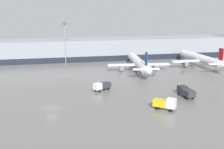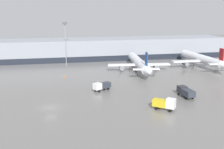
% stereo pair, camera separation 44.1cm
% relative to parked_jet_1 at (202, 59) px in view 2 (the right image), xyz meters
% --- Properties ---
extents(ground_plane, '(320.00, 320.00, 0.00)m').
position_rel_parked_jet_1_xyz_m(ground_plane, '(-57.00, -34.12, -3.30)').
color(ground_plane, slate).
extents(terminal_building, '(160.00, 29.11, 9.00)m').
position_rel_parked_jet_1_xyz_m(terminal_building, '(-57.18, 27.81, 1.19)').
color(terminal_building, gray).
rests_on(terminal_building, ground_plane).
extents(parked_jet_1, '(24.75, 35.03, 8.98)m').
position_rel_parked_jet_1_xyz_m(parked_jet_1, '(0.00, 0.00, 0.00)').
color(parked_jet_1, silver).
rests_on(parked_jet_1, ground_plane).
extents(parked_jet_2, '(22.68, 36.64, 8.79)m').
position_rel_parked_jet_1_xyz_m(parked_jet_2, '(-25.74, -1.39, -0.30)').
color(parked_jet_2, silver).
rests_on(parked_jet_2, ground_plane).
extents(service_truck_0, '(2.62, 6.04, 2.47)m').
position_rel_parked_jet_1_xyz_m(service_truck_0, '(-23.03, -33.24, -1.82)').
color(service_truck_0, '#2D333D').
rests_on(service_truck_0, ground_plane).
extents(service_truck_1, '(5.46, 4.27, 2.39)m').
position_rel_parked_jet_1_xyz_m(service_truck_1, '(-43.16, -23.17, -1.89)').
color(service_truck_1, '#2D333D').
rests_on(service_truck_1, ground_plane).
extents(service_truck_2, '(4.91, 4.56, 2.91)m').
position_rel_parked_jet_1_xyz_m(service_truck_2, '(-31.93, -41.08, -1.71)').
color(service_truck_2, gold).
rests_on(service_truck_2, ground_plane).
extents(traffic_cone_2, '(0.43, 0.43, 0.69)m').
position_rel_parked_jet_1_xyz_m(traffic_cone_2, '(-52.60, -5.76, -2.96)').
color(traffic_cone_2, orange).
rests_on(traffic_cone_2, ground_plane).
extents(apron_light_mast_1, '(1.80, 1.80, 17.00)m').
position_rel_parked_jet_1_xyz_m(apron_light_mast_1, '(-51.03, 15.53, 10.24)').
color(apron_light_mast_1, gray).
rests_on(apron_light_mast_1, ground_plane).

